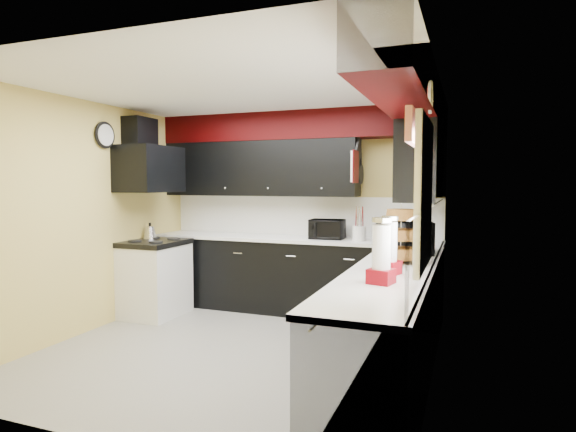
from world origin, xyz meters
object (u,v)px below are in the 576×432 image
(microwave, at_px, (409,237))
(kettle, at_px, (150,232))
(toaster_oven, at_px, (327,229))
(knife_block, at_px, (380,232))
(utensil_crock, at_px, (359,233))

(microwave, xyz_separation_m, kettle, (-3.20, 0.27, -0.10))
(toaster_oven, distance_m, microwave, 1.36)
(knife_block, height_order, kettle, knife_block)
(toaster_oven, distance_m, utensil_crock, 0.41)
(utensil_crock, xyz_separation_m, kettle, (-2.54, -0.54, -0.03))
(microwave, bearing_deg, kettle, 66.17)
(toaster_oven, distance_m, kettle, 2.21)
(toaster_oven, height_order, utensil_crock, toaster_oven)
(toaster_oven, bearing_deg, kettle, -166.68)
(knife_block, relative_size, kettle, 1.25)
(microwave, height_order, knife_block, microwave)
(toaster_oven, height_order, kettle, toaster_oven)
(utensil_crock, relative_size, kettle, 1.01)
(utensil_crock, bearing_deg, microwave, -50.84)
(toaster_oven, xyz_separation_m, microwave, (1.06, -0.85, 0.04))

